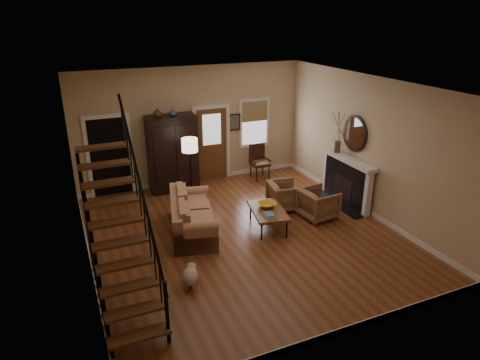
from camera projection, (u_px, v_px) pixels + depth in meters
name	position (u px, v px, depth m)	size (l,w,h in m)	color
room	(198.00, 150.00, 10.33)	(7.00, 7.33, 3.30)	brown
staircase	(117.00, 216.00, 6.81)	(0.94, 2.80, 3.20)	brown
fireplace	(348.00, 176.00, 10.85)	(0.33, 1.95, 2.30)	black
armoire	(173.00, 153.00, 11.58)	(1.30, 0.60, 2.10)	black
vase_a	(158.00, 113.00, 10.93)	(0.24, 0.24, 0.25)	#4C2619
vase_b	(173.00, 112.00, 11.08)	(0.20, 0.20, 0.21)	#334C60
sofa	(192.00, 215.00, 9.54)	(0.92, 2.13, 0.79)	#B37651
coffee_table	(268.00, 219.00, 9.75)	(0.71, 1.21, 0.47)	brown
bowl	(267.00, 204.00, 9.79)	(0.42, 0.42, 0.10)	orange
books	(269.00, 215.00, 9.36)	(0.22, 0.30, 0.06)	beige
armchair_left	(318.00, 204.00, 10.20)	(0.77, 0.80, 0.72)	brown
armchair_right	(285.00, 196.00, 10.67)	(0.75, 0.77, 0.70)	brown
floor_lamp	(191.00, 172.00, 10.78)	(0.40, 0.40, 1.74)	black
side_chair	(260.00, 162.00, 12.55)	(0.54, 0.54, 1.02)	#321A10
dog	(190.00, 277.00, 7.71)	(0.29, 0.49, 0.35)	beige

